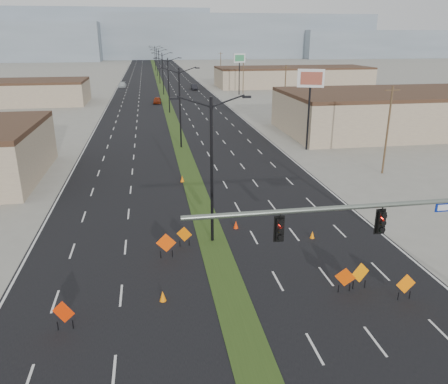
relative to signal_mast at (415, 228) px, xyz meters
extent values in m
plane|color=gray|center=(-8.56, -2.00, -4.79)|extent=(600.00, 600.00, 0.00)
cube|color=black|center=(-8.56, 98.00, -4.79)|extent=(25.00, 400.00, 0.02)
cube|color=#2A4117|center=(-8.56, 98.00, -4.79)|extent=(2.00, 400.00, 0.04)
cube|color=tan|center=(-40.56, 83.00, -2.54)|extent=(30.00, 14.00, 4.50)
cube|color=tan|center=(25.44, 43.00, -2.04)|extent=(36.00, 18.00, 5.50)
cube|color=tan|center=(29.44, 108.00, -2.29)|extent=(44.00, 16.00, 5.00)
cube|color=gray|center=(31.44, 298.00, 9.21)|extent=(220.00, 50.00, 28.00)
cube|color=gray|center=(171.44, 288.00, 4.21)|extent=(160.00, 50.00, 18.00)
cube|color=gray|center=(-38.56, 318.00, 11.21)|extent=(140.00, 50.00, 32.00)
cylinder|color=slate|center=(-3.36, 0.00, 1.31)|extent=(16.00, 0.24, 0.24)
cube|color=black|center=(-6.86, 0.00, 0.43)|extent=(0.50, 0.28, 1.30)
sphere|color=#FF0C05|center=(-6.86, -0.16, 0.78)|extent=(0.22, 0.22, 0.22)
cube|color=black|center=(-1.86, 0.00, 0.43)|extent=(0.50, 0.28, 1.30)
sphere|color=#FF0C05|center=(-1.86, -0.16, 0.78)|extent=(0.22, 0.22, 0.22)
cylinder|color=black|center=(-8.56, 10.00, 0.21)|extent=(0.20, 0.20, 10.00)
cube|color=black|center=(-10.86, 10.00, 5.16)|extent=(0.55, 0.24, 0.14)
cube|color=black|center=(-6.26, 10.00, 5.16)|extent=(0.55, 0.24, 0.14)
cylinder|color=black|center=(-8.56, 38.00, 0.21)|extent=(0.20, 0.20, 10.00)
cube|color=black|center=(-10.86, 38.00, 5.16)|extent=(0.55, 0.24, 0.14)
cube|color=black|center=(-6.26, 38.00, 5.16)|extent=(0.55, 0.24, 0.14)
cylinder|color=black|center=(-8.56, 66.00, 0.21)|extent=(0.20, 0.20, 10.00)
cube|color=black|center=(-10.86, 66.00, 5.16)|extent=(0.55, 0.24, 0.14)
cube|color=black|center=(-6.26, 66.00, 5.16)|extent=(0.55, 0.24, 0.14)
cylinder|color=black|center=(-8.56, 94.00, 0.21)|extent=(0.20, 0.20, 10.00)
cube|color=black|center=(-10.86, 94.00, 5.16)|extent=(0.55, 0.24, 0.14)
cube|color=black|center=(-6.26, 94.00, 5.16)|extent=(0.55, 0.24, 0.14)
cylinder|color=black|center=(-8.56, 122.00, 0.21)|extent=(0.20, 0.20, 10.00)
cube|color=black|center=(-10.86, 122.00, 5.16)|extent=(0.55, 0.24, 0.14)
cube|color=black|center=(-6.26, 122.00, 5.16)|extent=(0.55, 0.24, 0.14)
cylinder|color=black|center=(-8.56, 150.00, 0.21)|extent=(0.20, 0.20, 10.00)
cube|color=black|center=(-10.86, 150.00, 5.16)|extent=(0.55, 0.24, 0.14)
cube|color=black|center=(-6.26, 150.00, 5.16)|extent=(0.55, 0.24, 0.14)
cylinder|color=black|center=(-8.56, 178.00, 0.21)|extent=(0.20, 0.20, 10.00)
cube|color=black|center=(-10.86, 178.00, 5.16)|extent=(0.55, 0.24, 0.14)
cube|color=black|center=(-6.26, 178.00, 5.16)|extent=(0.55, 0.24, 0.14)
cylinder|color=#4C3823|center=(11.44, 23.00, -0.29)|extent=(0.20, 0.20, 9.00)
cube|color=#4C3823|center=(11.44, 23.00, 3.81)|extent=(1.60, 0.10, 0.10)
cylinder|color=#4C3823|center=(11.44, 58.00, -0.29)|extent=(0.20, 0.20, 9.00)
cube|color=#4C3823|center=(11.44, 58.00, 3.81)|extent=(1.60, 0.10, 0.10)
cylinder|color=#4C3823|center=(11.44, 93.00, -0.29)|extent=(0.20, 0.20, 9.00)
cube|color=#4C3823|center=(11.44, 93.00, 3.81)|extent=(1.60, 0.10, 0.10)
cylinder|color=#4C3823|center=(11.44, 128.00, -0.29)|extent=(0.20, 0.20, 9.00)
cube|color=#4C3823|center=(11.44, 128.00, 3.81)|extent=(1.60, 0.10, 0.10)
imported|color=maroon|center=(-10.56, 78.83, -4.11)|extent=(1.86, 4.12, 1.37)
imported|color=black|center=(0.12, 103.61, -4.07)|extent=(1.56, 4.39, 1.44)
imported|color=silver|center=(-19.47, 112.76, -4.08)|extent=(2.15, 4.99, 1.43)
cube|color=red|center=(-17.08, 1.42, -3.78)|extent=(1.14, 0.51, 1.22)
cylinder|color=black|center=(-17.43, 1.42, -4.54)|extent=(0.05, 0.05, 0.51)
cylinder|color=black|center=(-16.72, 1.42, -4.54)|extent=(0.05, 0.05, 0.51)
cube|color=#EF4505|center=(-11.84, 8.02, -3.72)|extent=(1.29, 0.19, 1.29)
cylinder|color=black|center=(-12.22, 8.02, -4.52)|extent=(0.05, 0.05, 0.54)
cylinder|color=black|center=(-11.47, 8.02, -4.52)|extent=(0.05, 0.05, 0.54)
cube|color=orange|center=(-10.56, 9.51, -3.89)|extent=(1.02, 0.45, 1.08)
cylinder|color=black|center=(-10.87, 9.51, -4.57)|extent=(0.05, 0.05, 0.45)
cylinder|color=black|center=(-10.24, 9.51, -4.57)|extent=(0.05, 0.05, 0.45)
cube|color=#DB4304|center=(-2.21, 2.27, -3.84)|extent=(1.08, 0.45, 1.14)
cylinder|color=black|center=(-2.54, 2.27, -4.55)|extent=(0.05, 0.05, 0.47)
cylinder|color=black|center=(-1.88, 2.27, -4.55)|extent=(0.05, 0.05, 0.47)
cube|color=orange|center=(0.69, 1.00, -3.81)|extent=(1.18, 0.12, 1.18)
cylinder|color=black|center=(0.35, 1.00, -4.55)|extent=(0.05, 0.05, 0.49)
cylinder|color=black|center=(1.04, 1.00, -4.55)|extent=(0.05, 0.05, 0.49)
cube|color=orange|center=(-1.22, 2.45, -3.77)|extent=(1.20, 0.35, 1.23)
cylinder|color=black|center=(-1.58, 2.45, -4.54)|extent=(0.05, 0.05, 0.51)
cylinder|color=black|center=(-0.86, 2.45, -4.54)|extent=(0.05, 0.05, 0.51)
cone|color=orange|center=(-12.28, 3.08, -4.48)|extent=(0.48, 0.48, 0.62)
cone|color=#F43405|center=(-6.52, 11.79, -4.49)|extent=(0.42, 0.42, 0.61)
cone|color=orange|center=(-1.48, 9.20, -4.52)|extent=(0.37, 0.37, 0.55)
cone|color=orange|center=(-9.57, 23.61, -4.47)|extent=(0.43, 0.43, 0.65)
cylinder|color=black|center=(7.12, 34.25, -0.69)|extent=(0.24, 0.24, 8.20)
cube|color=white|center=(7.12, 34.25, 4.06)|extent=(3.16, 1.45, 2.16)
cube|color=#A44936|center=(7.12, 34.05, 4.06)|extent=(2.45, 0.94, 1.51)
cylinder|color=black|center=(10.02, 91.10, -0.74)|extent=(0.24, 0.24, 8.11)
cube|color=white|center=(10.02, 91.10, 3.96)|extent=(3.14, 1.39, 2.13)
cube|color=#388E59|center=(10.02, 90.90, 3.96)|extent=(2.43, 0.89, 1.49)
camera|label=1|loc=(-12.46, -17.54, 8.74)|focal=35.00mm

